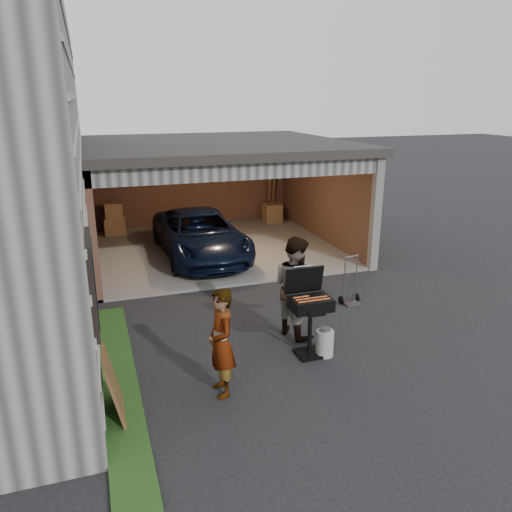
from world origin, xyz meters
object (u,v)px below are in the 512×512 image
(man, at_px, (295,286))
(propane_tank, at_px, (325,343))
(hand_truck, at_px, (351,294))
(bbq_grill, at_px, (310,306))
(woman, at_px, (221,343))
(plywood_panel, at_px, (114,387))
(minivan, at_px, (200,237))

(man, xyz_separation_m, propane_tank, (0.16, -0.89, -0.67))
(man, relative_size, hand_truck, 1.75)
(bbq_grill, distance_m, propane_tank, 0.68)
(man, bearing_deg, propane_tank, 171.85)
(woman, height_order, propane_tank, woman)
(propane_tank, height_order, plywood_panel, plywood_panel)
(man, distance_m, plywood_panel, 3.51)
(minivan, distance_m, plywood_panel, 6.71)
(woman, bearing_deg, bbq_grill, 107.48)
(propane_tank, xyz_separation_m, hand_truck, (1.43, 1.75, -0.02))
(minivan, bearing_deg, plywood_panel, -112.86)
(man, relative_size, propane_tank, 4.10)
(plywood_panel, bearing_deg, minivan, 68.04)
(bbq_grill, height_order, hand_truck, bbq_grill)
(minivan, relative_size, bbq_grill, 2.94)
(man, bearing_deg, minivan, -10.75)
(minivan, height_order, bbq_grill, bbq_grill)
(minivan, distance_m, man, 4.78)
(minivan, xyz_separation_m, plywood_panel, (-2.51, -6.23, -0.13))
(minivan, distance_m, propane_tank, 5.68)
(minivan, distance_m, hand_truck, 4.47)
(bbq_grill, relative_size, plywood_panel, 1.56)
(minivan, xyz_separation_m, bbq_grill, (0.55, -5.50, 0.27))
(bbq_grill, xyz_separation_m, propane_tank, (0.24, -0.12, -0.63))
(minivan, relative_size, plywood_panel, 4.58)
(minivan, height_order, man, man)
(bbq_grill, bearing_deg, man, 84.39)
(plywood_panel, bearing_deg, woman, 4.04)
(minivan, relative_size, hand_truck, 4.12)
(woman, relative_size, man, 0.88)
(woman, relative_size, hand_truck, 1.54)
(woman, relative_size, plywood_panel, 1.71)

